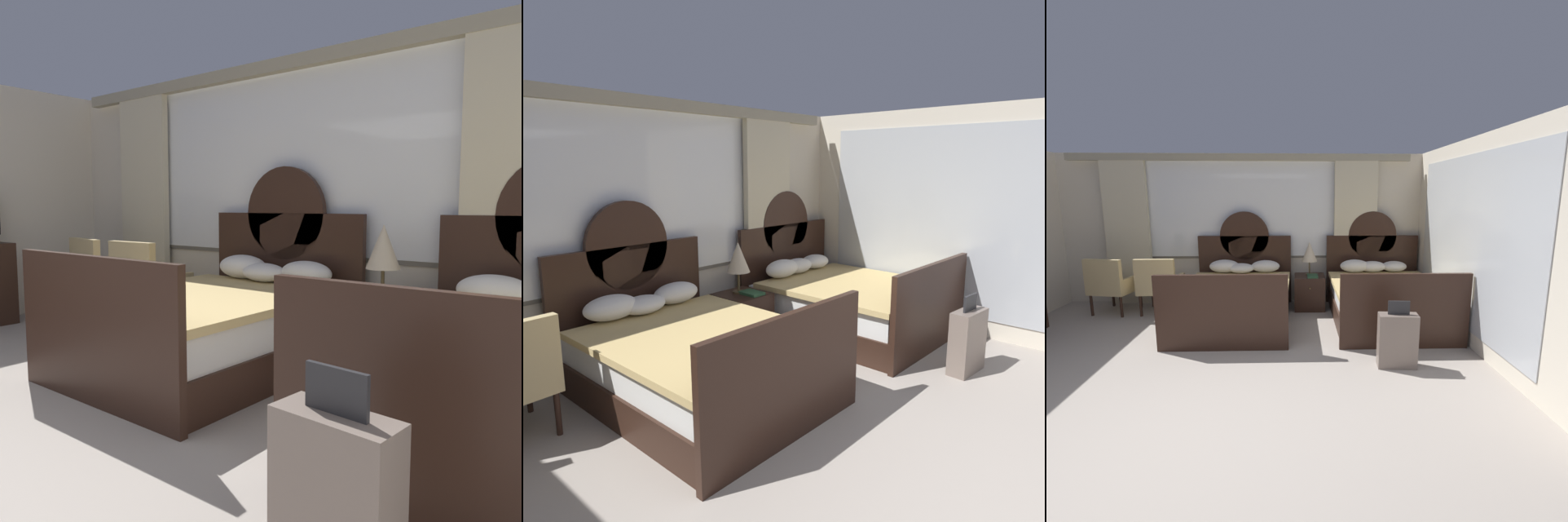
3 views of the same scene
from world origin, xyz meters
TOP-DOWN VIEW (x-y plane):
  - wall_back_window at (0.00, 3.91)m, footprint 6.50×0.22m
  - wall_right_mirror at (3.28, 1.68)m, footprint 0.08×4.51m
  - bed_near_window at (0.04, 2.79)m, footprint 1.67×2.17m
  - bed_near_mirror at (2.36, 2.79)m, footprint 1.67×2.17m
  - nightstand_between_beds at (1.20, 3.41)m, footprint 0.52×0.55m
  - table_lamp_on_nightstand at (1.20, 3.47)m, footprint 0.27×0.27m
  - book_on_nightstand at (1.25, 3.30)m, footprint 0.18×0.26m
  - suitcase_on_floor at (2.14, 1.18)m, footprint 0.46×0.22m

SIDE VIEW (x-z plane):
  - nightstand_between_beds at x=1.20m, z-range 0.00..0.59m
  - suitcase_on_floor at x=2.14m, z-range -0.07..0.72m
  - bed_near_mirror at x=2.36m, z-range -0.48..1.21m
  - bed_near_window at x=0.04m, z-range -0.48..1.21m
  - book_on_nightstand at x=1.25m, z-range 0.59..0.62m
  - table_lamp_on_nightstand at x=1.20m, z-range 0.70..1.29m
  - wall_right_mirror at x=3.28m, z-range 0.00..2.70m
  - wall_back_window at x=0.00m, z-range 0.09..2.79m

